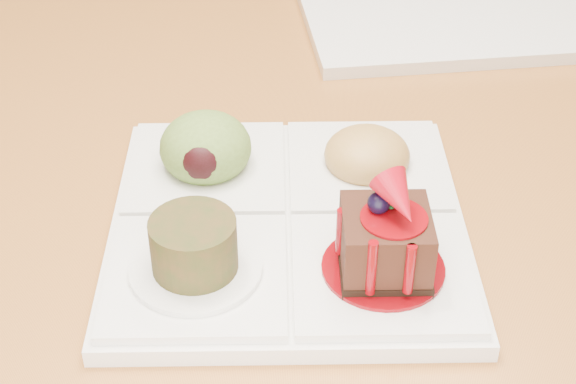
{
  "coord_description": "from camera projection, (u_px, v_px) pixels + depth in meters",
  "views": [
    {
      "loc": [
        0.08,
        -1.13,
        1.13
      ],
      "look_at": [
        0.06,
        -0.67,
        0.79
      ],
      "focal_mm": 55.0,
      "sensor_mm": 36.0,
      "label": 1
    }
  ],
  "objects": [
    {
      "name": "ground",
      "position": [
        272.0,
        318.0,
        1.58
      ],
      "size": [
        6.0,
        6.0,
        0.0
      ],
      "primitive_type": "plane",
      "color": "#562F18"
    },
    {
      "name": "sampler_plate",
      "position": [
        286.0,
        209.0,
        0.58
      ],
      "size": [
        0.25,
        0.25,
        0.09
      ],
      "rotation": [
        0.0,
        0.0,
        0.06
      ],
      "color": "white",
      "rests_on": "dining_table"
    }
  ]
}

